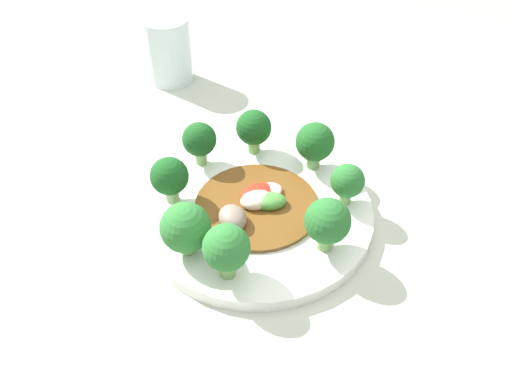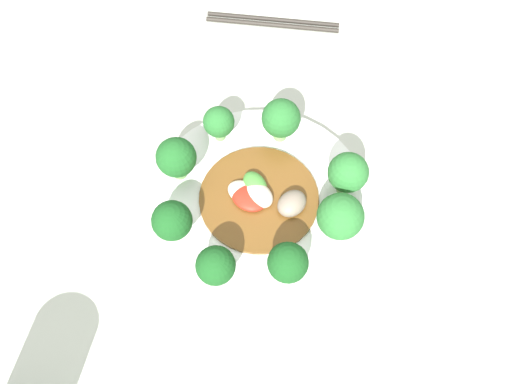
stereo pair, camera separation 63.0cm
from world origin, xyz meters
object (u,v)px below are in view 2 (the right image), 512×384
Objects in this scene: plate at (256,203)px; broccoli_southwest at (176,158)px; broccoli_north at (348,173)px; broccoli_northwest at (281,119)px; broccoli_west at (219,122)px; broccoli_northeast at (340,217)px; stirfry_center at (259,197)px; chopsticks at (273,22)px; broccoli_east at (285,264)px; broccoli_south at (172,221)px; broccoli_southeast at (216,266)px.

plate is 4.34× the size of broccoli_southwest.
broccoli_northwest is at bearing -153.64° from broccoli_north.
broccoli_north is at bearing 66.24° from broccoli_southwest.
broccoli_southwest is at bearing -57.97° from broccoli_west.
broccoli_northwest is (0.02, 0.08, 0.01)m from broccoli_west.
broccoli_northeast is 0.15m from broccoli_northwest.
broccoli_north is 0.11m from stirfry_center.
chopsticks is at bearing 139.29° from broccoli_southwest.
broccoli_north is at bearing 80.45° from stirfry_center.
broccoli_northwest is (-0.10, -0.05, -0.00)m from broccoli_north.
broccoli_north is at bearing -2.43° from chopsticks.
broccoli_north is at bearing 80.16° from plate.
broccoli_northeast reaches higher than plate.
broccoli_northwest reaches higher than chopsticks.
broccoli_east is (0.21, 0.02, 0.00)m from broccoli_west.
broccoli_west is (-0.12, 0.09, -0.00)m from broccoli_south.
plate is 0.12m from broccoli_south.
broccoli_north is (-0.08, 0.11, 0.00)m from broccoli_east.
broccoli_northwest reaches higher than plate.
broccoli_southeast is at bearing -38.58° from broccoli_northwest.
broccoli_north is 0.33× the size of chopsticks.
broccoli_northeast is (-0.04, 0.08, -0.00)m from broccoli_east.
broccoli_west reaches higher than stirfry_center.
broccoli_northeast is at bearing -6.52° from chopsticks.
broccoli_northwest is (-0.02, 0.14, 0.00)m from broccoli_southwest.
broccoli_west is 0.81× the size of broccoli_north.
broccoli_north is 1.10× the size of broccoli_southeast.
broccoli_north is 0.06m from broccoli_northeast.
broccoli_west is at bearing 143.97° from broccoli_south.
broccoli_south is 0.08m from broccoli_southwest.
broccoli_southeast is 0.30× the size of chopsticks.
broccoli_northeast is 0.21m from broccoli_southwest.
broccoli_west is at bearing 163.64° from broccoli_southeast.
broccoli_west reaches higher than plate.
broccoli_south is 0.19m from broccoli_northwest.
chopsticks is (-0.39, 0.19, -0.05)m from broccoli_southeast.
plate is 0.11m from broccoli_west.
broccoli_northwest reaches higher than broccoli_west.
broccoli_south is 0.94× the size of broccoli_north.
broccoli_west is 0.18m from broccoli_north.
broccoli_north is at bearing 45.45° from broccoli_west.
plate is 0.11m from broccoli_northwest.
broccoli_east reaches higher than broccoli_southeast.
broccoli_southwest reaches higher than stirfry_center.
broccoli_southeast is (0.08, -0.07, 0.04)m from plate.
broccoli_southwest reaches higher than broccoli_southeast.
plate is 1.41× the size of chopsticks.
broccoli_southeast is at bearing -16.36° from broccoli_west.
broccoli_northeast is at bearing 50.00° from plate.
broccoli_northwest reaches higher than broccoli_east.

